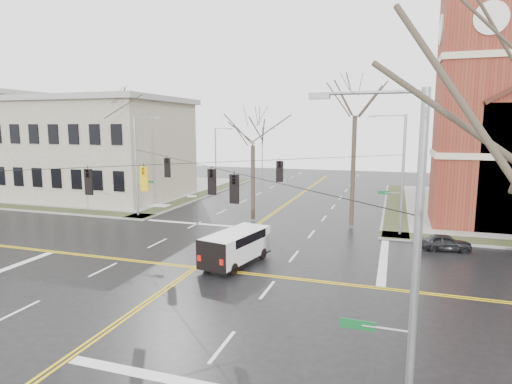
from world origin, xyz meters
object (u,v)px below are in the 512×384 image
(streetlight_north_b, at_px, (263,149))
(tree_ne, at_px, (355,108))
(signal_pole_nw, at_px, (138,163))
(parked_car_a, at_px, (445,242))
(tree_nw_near, at_px, (253,140))
(cargo_van, at_px, (238,244))
(streetlight_north_a, at_px, (217,157))
(tree_nw_far, at_px, (117,116))
(signal_pole_ne, at_px, (400,171))
(signal_pole_se, at_px, (408,267))

(streetlight_north_b, height_order, tree_ne, tree_ne)
(signal_pole_nw, bearing_deg, parked_car_a, -6.76)
(streetlight_north_b, xyz_separation_m, parked_car_a, (25.03, -39.55, -3.91))
(parked_car_a, bearing_deg, tree_nw_near, 65.83)
(cargo_van, bearing_deg, streetlight_north_b, 117.29)
(signal_pole_nw, bearing_deg, tree_nw_near, 8.61)
(tree_nw_near, distance_m, tree_ne, 8.91)
(streetlight_north_b, distance_m, tree_nw_near, 36.36)
(signal_pole_nw, relative_size, streetlight_north_b, 1.12)
(signal_pole_nw, distance_m, streetlight_north_b, 36.51)
(parked_car_a, bearing_deg, signal_pole_nw, 76.03)
(streetlight_north_a, relative_size, streetlight_north_b, 1.00)
(tree_nw_near, bearing_deg, streetlight_north_a, 123.40)
(tree_nw_far, bearing_deg, tree_nw_near, -0.77)
(streetlight_north_a, xyz_separation_m, parked_car_a, (25.03, -19.55, -3.91))
(signal_pole_ne, relative_size, cargo_van, 1.63)
(signal_pole_nw, height_order, streetlight_north_b, signal_pole_nw)
(parked_car_a, relative_size, tree_nw_far, 0.26)
(signal_pole_nw, distance_m, tree_nw_near, 10.83)
(parked_car_a, bearing_deg, signal_pole_ne, 37.90)
(signal_pole_se, xyz_separation_m, tree_ne, (-3.63, 24.77, 4.76))
(cargo_van, bearing_deg, signal_pole_ne, 58.86)
(signal_pole_ne, xyz_separation_m, tree_nw_far, (-25.90, 1.78, 4.27))
(tree_nw_far, bearing_deg, parked_car_a, -9.45)
(signal_pole_ne, height_order, streetlight_north_b, signal_pole_ne)
(signal_pole_ne, bearing_deg, signal_pole_se, -90.00)
(streetlight_north_b, xyz_separation_m, tree_ne, (18.35, -34.73, 5.24))
(signal_pole_nw, height_order, tree_nw_near, tree_nw_near)
(signal_pole_nw, distance_m, cargo_van, 17.06)
(streetlight_north_b, distance_m, parked_car_a, 46.96)
(signal_pole_ne, xyz_separation_m, tree_nw_near, (-12.14, 1.59, 2.13))
(signal_pole_nw, xyz_separation_m, tree_nw_near, (10.50, 1.59, 2.13))
(tree_ne, bearing_deg, cargo_van, -115.81)
(parked_car_a, bearing_deg, signal_pole_se, 164.08)
(signal_pole_ne, relative_size, tree_nw_far, 0.71)
(signal_pole_ne, bearing_deg, streetlight_north_b, 121.05)
(tree_nw_far, bearing_deg, signal_pole_se, -43.72)
(signal_pole_ne, distance_m, streetlight_north_a, 27.48)
(parked_car_a, distance_m, tree_ne, 12.31)
(signal_pole_ne, bearing_deg, cargo_van, -133.13)
(signal_pole_se, bearing_deg, streetlight_north_a, 119.09)
(signal_pole_ne, height_order, streetlight_north_a, signal_pole_ne)
(cargo_van, xyz_separation_m, tree_nw_far, (-16.63, 11.68, 8.05))
(streetlight_north_b, distance_m, tree_nw_far, 35.27)
(streetlight_north_a, height_order, tree_nw_near, tree_nw_near)
(signal_pole_nw, distance_m, streetlight_north_a, 16.52)
(streetlight_north_a, bearing_deg, tree_ne, -38.76)
(parked_car_a, xyz_separation_m, tree_nw_near, (-15.20, 4.64, 6.52))
(signal_pole_nw, xyz_separation_m, tree_nw_far, (-3.26, 1.78, 4.27))
(tree_nw_near, bearing_deg, tree_nw_far, 179.23)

